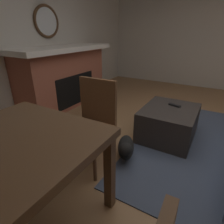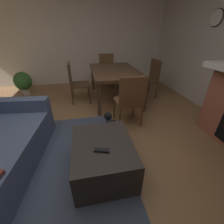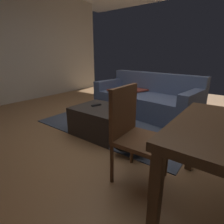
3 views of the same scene
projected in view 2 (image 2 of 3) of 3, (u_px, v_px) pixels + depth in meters
The scene contains 13 objects.
floor at pixel (85, 153), 2.08m from camera, with size 8.20×8.20×0.00m, color olive.
wall_right_window_side at pixel (77, 35), 4.31m from camera, with size 0.12×5.85×2.88m, color white.
area_rug at pixel (48, 178), 1.72m from camera, with size 2.60×2.00×0.01m, color #3D475B.
ottoman_coffee_table at pixel (103, 157), 1.73m from camera, with size 0.82×0.68×0.43m, color #2D2826.
tv_remote at pixel (102, 150), 1.51m from camera, with size 0.05×0.16×0.02m, color black.
dining_table at pixel (115, 73), 3.45m from camera, with size 1.67×1.07×0.74m.
dining_chair_south at pixel (150, 77), 3.68m from camera, with size 0.46×0.46×0.93m.
dining_chair_west at pixel (130, 99), 2.47m from camera, with size 0.45×0.45×0.93m.
dining_chair_north at pixel (76, 81), 3.36m from camera, with size 0.45×0.45×0.93m.
dining_chair_east at pixel (107, 68), 4.58m from camera, with size 0.47×0.47×0.93m.
potted_plant at pixel (23, 82), 3.84m from camera, with size 0.43×0.43×0.62m.
small_dog at pixel (114, 125), 2.44m from camera, with size 0.48×0.35×0.26m.
wall_clock at pixel (217, 18), 2.72m from camera, with size 0.30×0.03×0.30m.
Camera 2 is at (-1.58, -0.09, 1.53)m, focal length 23.27 mm.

